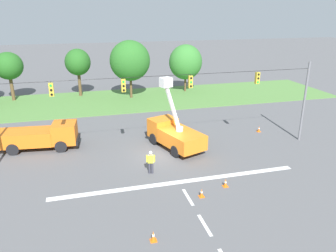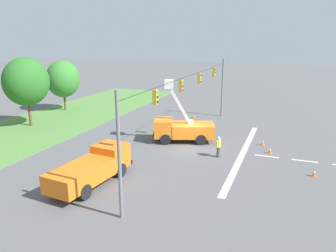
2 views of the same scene
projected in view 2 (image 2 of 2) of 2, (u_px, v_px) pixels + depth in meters
name	position (u px, v px, depth m)	size (l,w,h in m)	color
ground_plane	(191.00, 147.00, 30.04)	(200.00, 200.00, 0.00)	#565659
grass_verge	(36.00, 127.00, 36.29)	(56.00, 12.00, 0.10)	#517F3D
lane_markings	(260.00, 155.00, 27.88)	(17.60, 15.25, 0.01)	silver
signal_gantry	(191.00, 98.00, 28.77)	(26.20, 0.33, 7.20)	slate
tree_east	(26.00, 82.00, 35.62)	(5.28, 4.58, 7.68)	brown
tree_far_east	(63.00, 79.00, 43.76)	(4.75, 4.15, 6.78)	brown
utility_truck_bucket_lift	(182.00, 128.00, 31.38)	(4.24, 6.29, 5.94)	orange
utility_truck_support_near	(93.00, 168.00, 22.30)	(6.92, 2.95, 2.22)	orange
road_worker	(218.00, 146.00, 27.31)	(0.64, 0.32, 1.77)	#383842
traffic_cone_foreground_left	(270.00, 150.00, 28.33)	(0.36, 0.36, 0.58)	orange
traffic_cone_foreground_right	(194.00, 116.00, 40.39)	(0.36, 0.36, 0.60)	orange
traffic_cone_mid_left	(314.00, 173.00, 23.64)	(0.36, 0.36, 0.61)	orange
traffic_cone_mid_right	(263.00, 142.00, 30.43)	(0.36, 0.36, 0.59)	orange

